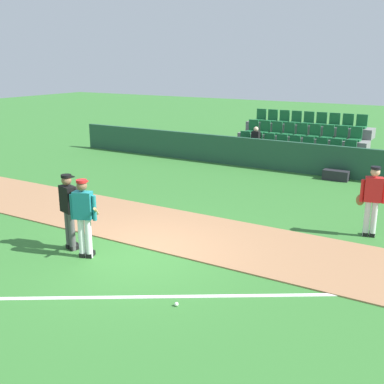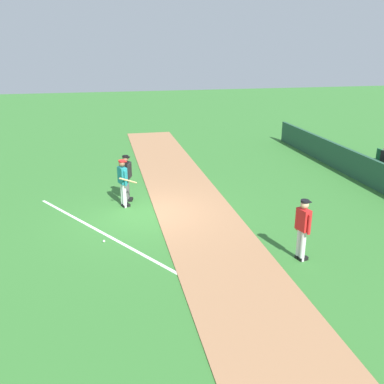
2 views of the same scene
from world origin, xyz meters
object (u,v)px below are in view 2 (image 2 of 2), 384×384
(runner_red_jersey, at_px, (302,227))
(baseball, at_px, (104,241))
(batter_teal_jersey, at_px, (123,181))
(umpire_home_plate, at_px, (127,175))

(runner_red_jersey, bearing_deg, baseball, -112.82)
(batter_teal_jersey, relative_size, baseball, 23.78)
(runner_red_jersey, bearing_deg, umpire_home_plate, -142.82)
(batter_teal_jersey, bearing_deg, baseball, -15.48)
(umpire_home_plate, xyz_separation_m, runner_red_jersey, (5.68, 4.31, -0.04))
(baseball, bearing_deg, runner_red_jersey, 67.18)
(batter_teal_jersey, bearing_deg, umpire_home_plate, 163.47)
(umpire_home_plate, xyz_separation_m, baseball, (3.46, -0.97, -0.96))
(umpire_home_plate, relative_size, runner_red_jersey, 1.00)
(runner_red_jersey, bearing_deg, batter_teal_jersey, -138.46)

